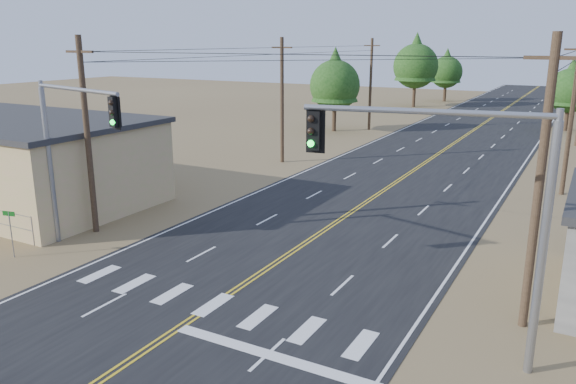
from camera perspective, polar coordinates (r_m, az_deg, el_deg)
The scene contains 13 objects.
road at distance 40.66m, azimuth 11.00°, elevation 1.03°, with size 15.00×200.00×0.02m, color black.
utility_pole_left_near at distance 30.13m, azimuth -19.72°, elevation 5.46°, with size 1.80×0.30×10.00m.
utility_pole_left_mid at distance 45.76m, azimuth -0.61°, elevation 9.36°, with size 1.80×0.30×10.00m.
utility_pole_left_far at distance 63.88m, azimuth 8.39°, elevation 10.84°, with size 1.80×0.30×10.00m.
utility_pole_right_near at distance 20.24m, azimuth 24.16°, elevation 0.65°, with size 1.80×0.30×10.00m.
utility_pole_right_mid at distance 39.95m, azimuth 26.86°, elevation 6.90°, with size 1.80×0.30×10.00m.
signal_mast_left at distance 27.40m, azimuth -21.64°, elevation 4.98°, with size 6.72×2.03×7.94m.
signal_mast_right at distance 17.10m, azimuth 17.94°, elevation -0.11°, with size 7.17×1.67×7.97m.
street_sign at distance 28.66m, azimuth -26.37°, elevation -3.18°, with size 0.65×0.16×2.23m.
tree_left_near at distance 62.41m, azimuth 4.79°, elevation 11.27°, with size 5.47×5.47×9.12m.
tree_left_mid at distance 87.75m, azimuth 12.87°, elevation 12.80°, with size 6.59×6.59×10.99m.
tree_left_far at distance 97.36m, azimuth 15.80°, elevation 11.95°, with size 5.17×5.17×8.61m.
tree_right_near at distance 69.75m, azimuth 26.78°, elevation 9.59°, with size 4.82×4.82×8.03m.
Camera 1 is at (11.86, -7.67, 9.71)m, focal length 35.00 mm.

